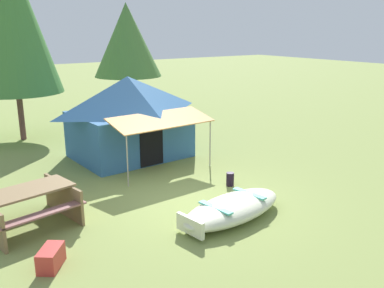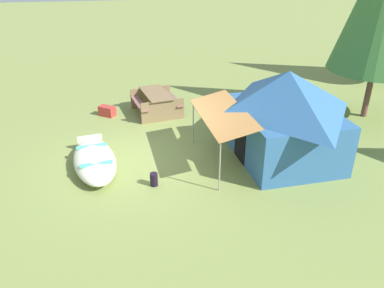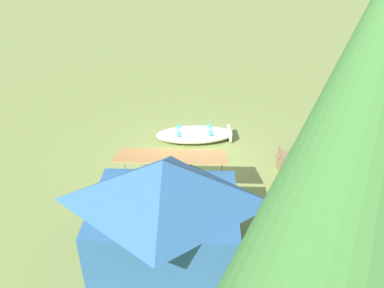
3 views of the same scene
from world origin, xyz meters
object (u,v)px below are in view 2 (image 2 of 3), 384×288
cooler_box (107,111)px  fuel_can (154,179)px  beached_rowboat (94,160)px  canvas_cabin_tent (284,114)px  picnic_table (156,100)px

cooler_box → fuel_can: size_ratio=1.66×
beached_rowboat → fuel_can: bearing=51.8°
beached_rowboat → fuel_can: (1.17, 1.49, -0.06)m
canvas_cabin_tent → cooler_box: canvas_cabin_tent is taller
canvas_cabin_tent → picnic_table: canvas_cabin_tent is taller
beached_rowboat → fuel_can: size_ratio=8.18×
beached_rowboat → picnic_table: (-3.60, 2.03, 0.26)m
beached_rowboat → picnic_table: picnic_table is taller
picnic_table → cooler_box: 1.79m
beached_rowboat → cooler_box: size_ratio=4.92×
picnic_table → cooler_box: bearing=-92.9°
canvas_cabin_tent → beached_rowboat: bearing=-92.6°
cooler_box → canvas_cabin_tent: bearing=51.5°
canvas_cabin_tent → fuel_can: bearing=-75.8°
beached_rowboat → picnic_table: size_ratio=1.40×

